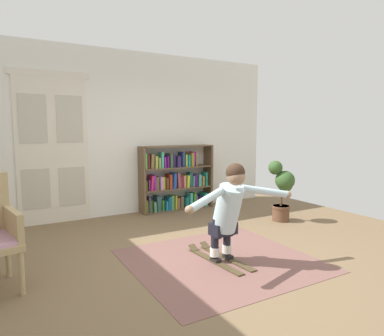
{
  "coord_description": "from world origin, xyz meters",
  "views": [
    {
      "loc": [
        -2.01,
        -3.36,
        1.54
      ],
      "look_at": [
        0.1,
        0.34,
        1.05
      ],
      "focal_mm": 32.21,
      "sensor_mm": 36.0,
      "label": 1
    }
  ],
  "objects_px": {
    "skis_pair": "(219,258)",
    "person_skier": "(229,206)",
    "potted_plant": "(282,188)",
    "bookshelf": "(175,181)"
  },
  "relations": [
    {
      "from": "skis_pair",
      "to": "person_skier",
      "type": "distance_m",
      "value": 0.67
    },
    {
      "from": "bookshelf",
      "to": "person_skier",
      "type": "relative_size",
      "value": 0.98
    },
    {
      "from": "bookshelf",
      "to": "person_skier",
      "type": "height_order",
      "value": "bookshelf"
    },
    {
      "from": "potted_plant",
      "to": "person_skier",
      "type": "bearing_deg",
      "value": -150.04
    },
    {
      "from": "bookshelf",
      "to": "potted_plant",
      "type": "height_order",
      "value": "bookshelf"
    },
    {
      "from": "bookshelf",
      "to": "potted_plant",
      "type": "distance_m",
      "value": 2.0
    },
    {
      "from": "skis_pair",
      "to": "person_skier",
      "type": "bearing_deg",
      "value": -85.62
    },
    {
      "from": "bookshelf",
      "to": "skis_pair",
      "type": "xyz_separation_m",
      "value": [
        -0.69,
        -2.51,
        -0.53
      ]
    },
    {
      "from": "bookshelf",
      "to": "potted_plant",
      "type": "relative_size",
      "value": 1.43
    },
    {
      "from": "potted_plant",
      "to": "person_skier",
      "type": "xyz_separation_m",
      "value": [
        -1.86,
        -1.08,
        0.12
      ]
    }
  ]
}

